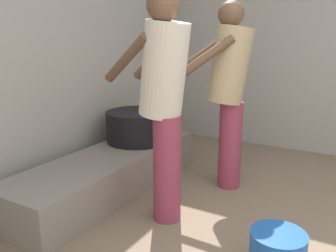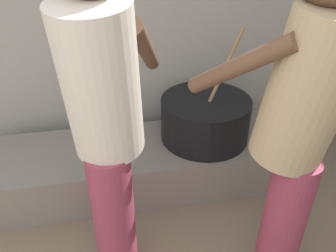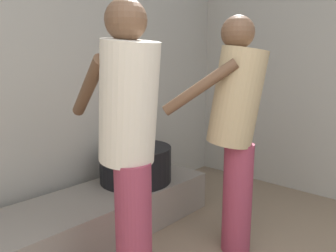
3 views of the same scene
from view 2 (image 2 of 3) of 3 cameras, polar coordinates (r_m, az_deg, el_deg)
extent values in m
cube|color=slate|center=(2.40, -4.58, -6.38)|extent=(2.02, 0.60, 0.32)
cylinder|color=black|center=(2.32, 6.22, 1.23)|extent=(0.60, 0.60, 0.29)
cylinder|color=#937047|center=(2.20, 9.39, 9.27)|extent=(0.25, 0.10, 0.51)
cylinder|color=#8C3347|center=(1.73, -8.98, -15.15)|extent=(0.20, 0.20, 0.78)
cylinder|color=beige|center=(1.34, -11.16, 6.94)|extent=(0.40, 0.45, 0.66)
cylinder|color=brown|center=(1.50, -3.94, 12.97)|extent=(0.20, 0.47, 0.36)
cylinder|color=brown|center=(1.57, -14.00, 12.93)|extent=(0.20, 0.47, 0.36)
cylinder|color=#8C3347|center=(1.78, 18.62, -15.40)|extent=(0.20, 0.20, 0.77)
cylinder|color=tan|center=(1.39, 22.38, 5.41)|extent=(0.46, 0.49, 0.66)
cylinder|color=brown|center=(1.57, 17.38, 11.98)|extent=(0.32, 0.43, 0.36)
cylinder|color=brown|center=(1.35, 11.51, 9.66)|extent=(0.32, 0.43, 0.36)
camera|label=1|loc=(2.10, -94.17, -13.46)|focal=37.52mm
camera|label=3|loc=(1.17, -91.12, -21.88)|focal=34.34mm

